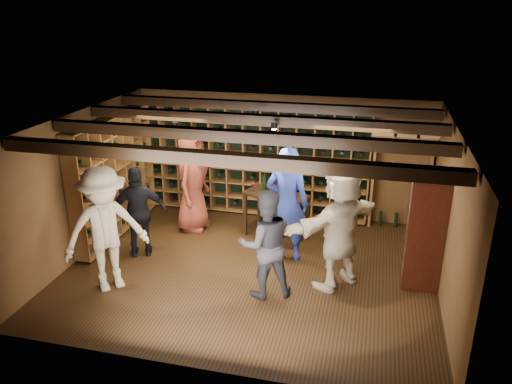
% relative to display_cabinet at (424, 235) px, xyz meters
% --- Properties ---
extents(ground, '(6.00, 6.00, 0.00)m').
position_rel_display_cabinet_xyz_m(ground, '(-2.71, -0.20, -0.86)').
color(ground, black).
rests_on(ground, ground).
extents(room_shell, '(6.00, 6.00, 6.00)m').
position_rel_display_cabinet_xyz_m(room_shell, '(-2.71, -0.15, 1.56)').
color(room_shell, brown).
rests_on(room_shell, ground).
extents(wine_rack_back, '(4.65, 0.30, 2.20)m').
position_rel_display_cabinet_xyz_m(wine_rack_back, '(-3.24, 2.13, 0.29)').
color(wine_rack_back, brown).
rests_on(wine_rack_back, ground).
extents(wine_rack_left, '(0.30, 2.65, 2.20)m').
position_rel_display_cabinet_xyz_m(wine_rack_left, '(-5.54, 0.62, 0.29)').
color(wine_rack_left, brown).
rests_on(wine_rack_left, ground).
extents(crate_shelf, '(1.20, 0.32, 2.07)m').
position_rel_display_cabinet_xyz_m(crate_shelf, '(-0.31, 2.12, 0.71)').
color(crate_shelf, brown).
rests_on(crate_shelf, ground).
extents(display_cabinet, '(0.55, 0.50, 1.75)m').
position_rel_display_cabinet_xyz_m(display_cabinet, '(0.00, 0.00, 0.00)').
color(display_cabinet, '#35110A').
rests_on(display_cabinet, ground).
extents(man_blue_shirt, '(0.76, 0.52, 2.02)m').
position_rel_display_cabinet_xyz_m(man_blue_shirt, '(-2.21, 0.37, 0.15)').
color(man_blue_shirt, navy).
rests_on(man_blue_shirt, ground).
extents(man_grey_suit, '(1.02, 0.93, 1.70)m').
position_rel_display_cabinet_xyz_m(man_grey_suit, '(-2.30, -0.87, -0.00)').
color(man_grey_suit, black).
rests_on(man_grey_suit, ground).
extents(guest_red_floral, '(0.66, 0.99, 1.98)m').
position_rel_display_cabinet_xyz_m(guest_red_floral, '(-4.20, 1.13, 0.13)').
color(guest_red_floral, maroon).
rests_on(guest_red_floral, ground).
extents(guest_woman_black, '(1.04, 0.76, 1.63)m').
position_rel_display_cabinet_xyz_m(guest_woman_black, '(-4.69, -0.16, -0.04)').
color(guest_woman_black, black).
rests_on(guest_woman_black, ground).
extents(guest_khaki, '(1.43, 1.42, 1.98)m').
position_rel_display_cabinet_xyz_m(guest_khaki, '(-4.69, -1.25, 0.14)').
color(guest_khaki, '#9B8B6B').
rests_on(guest_khaki, ground).
extents(guest_beige, '(1.66, 1.83, 2.02)m').
position_rel_display_cabinet_xyz_m(guest_beige, '(-1.27, -0.32, 0.16)').
color(guest_beige, tan).
rests_on(guest_beige, ground).
extents(tasting_table, '(1.29, 0.94, 1.16)m').
position_rel_display_cabinet_xyz_m(tasting_table, '(-2.55, 1.12, -0.08)').
color(tasting_table, black).
rests_on(tasting_table, ground).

